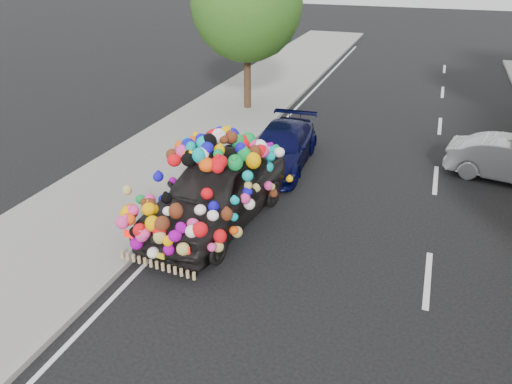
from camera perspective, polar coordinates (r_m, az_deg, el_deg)
ground at (r=11.12m, az=0.25°, el=-6.26°), size 100.00×100.00×0.00m
sidewalk at (r=12.96m, az=-18.00°, el=-2.28°), size 4.00×60.00×0.12m
kerb at (r=11.95m, az=-10.46°, el=-3.85°), size 0.15×60.00×0.13m
lane_markings at (r=10.68m, az=19.03°, el=-9.40°), size 6.00×50.00×0.01m
tree_near_sidewalk at (r=19.69m, az=-1.06°, el=20.64°), size 4.20×4.20×6.13m
plush_art_car at (r=11.60m, az=-4.59°, el=1.75°), size 2.78×5.20×2.29m
navy_sedan at (r=14.92m, az=2.86°, el=5.13°), size 1.88×4.18×1.19m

